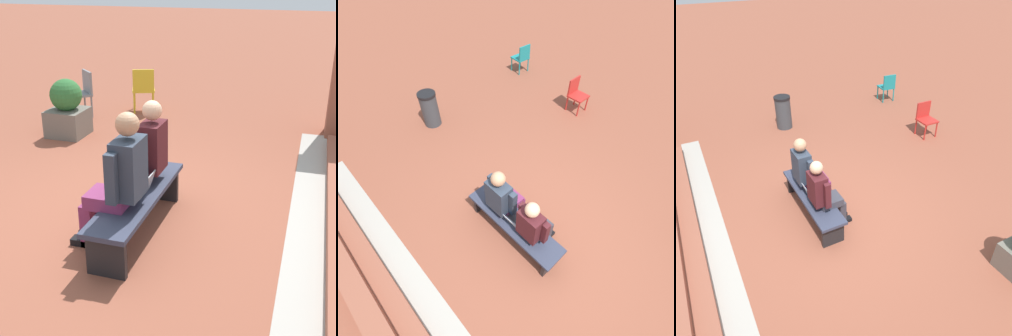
% 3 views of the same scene
% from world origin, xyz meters
% --- Properties ---
extents(ground_plane, '(60.00, 60.00, 0.00)m').
position_xyz_m(ground_plane, '(0.00, 0.00, 0.00)').
color(ground_plane, brown).
extents(concrete_strip, '(7.64, 0.40, 0.01)m').
position_xyz_m(concrete_strip, '(0.31, 1.93, 0.00)').
color(concrete_strip, '#A8A399').
rests_on(concrete_strip, ground).
extents(bench, '(1.80, 0.44, 0.45)m').
position_xyz_m(bench, '(0.31, 0.25, 0.35)').
color(bench, '#33384C').
rests_on(bench, ground).
extents(person_student, '(0.53, 0.67, 1.33)m').
position_xyz_m(person_student, '(-0.05, 0.18, 0.71)').
color(person_student, '#383842').
rests_on(person_student, ground).
extents(person_adult, '(0.57, 0.72, 1.39)m').
position_xyz_m(person_adult, '(0.62, 0.18, 0.74)').
color(person_adult, '#7F2D5B').
rests_on(person_adult, ground).
extents(laptop, '(0.32, 0.29, 0.21)m').
position_xyz_m(laptop, '(0.30, 0.26, 0.50)').
color(laptop, '#9EA0A5').
rests_on(laptop, bench).
extents(plastic_chair_near_bench_left, '(0.59, 0.59, 0.84)m').
position_xyz_m(plastic_chair_near_bench_left, '(-3.35, -2.26, 0.48)').
color(plastic_chair_near_bench_left, gray).
rests_on(plastic_chair_near_bench_left, ground).
extents(plastic_chair_foreground, '(0.54, 0.54, 0.84)m').
position_xyz_m(plastic_chair_foreground, '(-3.94, -1.27, 0.48)').
color(plastic_chair_foreground, gold).
rests_on(plastic_chair_foreground, ground).
extents(planter, '(0.60, 0.60, 0.94)m').
position_xyz_m(planter, '(-2.27, -1.98, 0.44)').
color(planter, '#6B665B').
rests_on(planter, ground).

